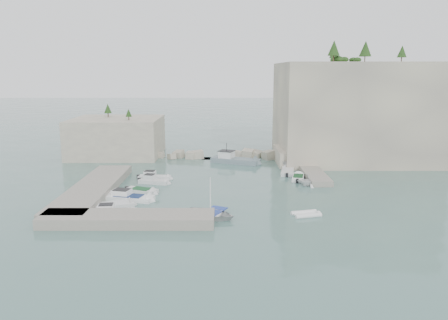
{
  "coord_description": "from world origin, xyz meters",
  "views": [
    {
      "loc": [
        0.07,
        -55.62,
        15.68
      ],
      "look_at": [
        0.0,
        6.0,
        3.0
      ],
      "focal_mm": 35.0,
      "sensor_mm": 36.0,
      "label": 1
    }
  ],
  "objects_px": {
    "motorboat_b": "(154,183)",
    "motorboat_c": "(141,193)",
    "rowboat": "(210,218)",
    "tender_east_d": "(295,169)",
    "motorboat_f": "(113,215)",
    "tender_east_c": "(288,173)",
    "work_boat": "(236,163)",
    "motorboat_e": "(115,207)",
    "motorboat_a": "(155,179)",
    "tender_east_a": "(309,186)",
    "inflatable_dinghy": "(306,216)",
    "tender_east_b": "(298,180)",
    "motorboat_d": "(129,200)"
  },
  "relations": [
    {
      "from": "motorboat_e",
      "to": "tender_east_b",
      "type": "xyz_separation_m",
      "value": [
        23.62,
        13.26,
        0.0
      ]
    },
    {
      "from": "motorboat_a",
      "to": "tender_east_c",
      "type": "relative_size",
      "value": 0.92
    },
    {
      "from": "motorboat_b",
      "to": "work_boat",
      "type": "bearing_deg",
      "value": 63.57
    },
    {
      "from": "inflatable_dinghy",
      "to": "tender_east_c",
      "type": "height_order",
      "value": "tender_east_c"
    },
    {
      "from": "motorboat_a",
      "to": "tender_east_d",
      "type": "height_order",
      "value": "tender_east_d"
    },
    {
      "from": "motorboat_b",
      "to": "motorboat_c",
      "type": "height_order",
      "value": "motorboat_b"
    },
    {
      "from": "motorboat_e",
      "to": "motorboat_f",
      "type": "bearing_deg",
      "value": -97.64
    },
    {
      "from": "rowboat",
      "to": "tender_east_c",
      "type": "distance_m",
      "value": 23.75
    },
    {
      "from": "rowboat",
      "to": "tender_east_b",
      "type": "relative_size",
      "value": 1.17
    },
    {
      "from": "tender_east_a",
      "to": "tender_east_c",
      "type": "distance_m",
      "value": 7.65
    },
    {
      "from": "motorboat_a",
      "to": "rowboat",
      "type": "relative_size",
      "value": 0.94
    },
    {
      "from": "motorboat_c",
      "to": "inflatable_dinghy",
      "type": "height_order",
      "value": "motorboat_c"
    },
    {
      "from": "motorboat_b",
      "to": "rowboat",
      "type": "xyz_separation_m",
      "value": [
        8.44,
        -14.62,
        0.0
      ]
    },
    {
      "from": "motorboat_a",
      "to": "inflatable_dinghy",
      "type": "xyz_separation_m",
      "value": [
        19.23,
        -16.29,
        0.0
      ]
    },
    {
      "from": "motorboat_e",
      "to": "work_boat",
      "type": "xyz_separation_m",
      "value": [
        14.73,
        24.87,
        0.0
      ]
    },
    {
      "from": "tender_east_a",
      "to": "tender_east_d",
      "type": "relative_size",
      "value": 0.74
    },
    {
      "from": "tender_east_a",
      "to": "work_boat",
      "type": "distance_m",
      "value": 17.93
    },
    {
      "from": "motorboat_a",
      "to": "motorboat_c",
      "type": "relative_size",
      "value": 1.09
    },
    {
      "from": "motorboat_d",
      "to": "inflatable_dinghy",
      "type": "height_order",
      "value": "motorboat_d"
    },
    {
      "from": "rowboat",
      "to": "tender_east_d",
      "type": "height_order",
      "value": "tender_east_d"
    },
    {
      "from": "motorboat_d",
      "to": "tender_east_a",
      "type": "xyz_separation_m",
      "value": [
        23.55,
        6.92,
        0.0
      ]
    },
    {
      "from": "motorboat_e",
      "to": "tender_east_b",
      "type": "bearing_deg",
      "value": 10.47
    },
    {
      "from": "inflatable_dinghy",
      "to": "tender_east_a",
      "type": "relative_size",
      "value": 0.99
    },
    {
      "from": "motorboat_b",
      "to": "tender_east_d",
      "type": "bearing_deg",
      "value": 37.11
    },
    {
      "from": "motorboat_c",
      "to": "work_boat",
      "type": "bearing_deg",
      "value": 79.15
    },
    {
      "from": "tender_east_b",
      "to": "motorboat_d",
      "type": "bearing_deg",
      "value": 126.83
    },
    {
      "from": "motorboat_c",
      "to": "work_boat",
      "type": "distance_m",
      "value": 22.68
    },
    {
      "from": "rowboat",
      "to": "motorboat_c",
      "type": "bearing_deg",
      "value": 69.71
    },
    {
      "from": "rowboat",
      "to": "tender_east_a",
      "type": "relative_size",
      "value": 1.67
    },
    {
      "from": "motorboat_f",
      "to": "tender_east_c",
      "type": "height_order",
      "value": "motorboat_f"
    },
    {
      "from": "motorboat_a",
      "to": "motorboat_e",
      "type": "xyz_separation_m",
      "value": [
        -2.59,
        -13.35,
        0.0
      ]
    },
    {
      "from": "motorboat_b",
      "to": "inflatable_dinghy",
      "type": "bearing_deg",
      "value": -22.21
    },
    {
      "from": "motorboat_f",
      "to": "tender_east_d",
      "type": "xyz_separation_m",
      "value": [
        23.64,
        22.87,
        0.0
      ]
    },
    {
      "from": "tender_east_b",
      "to": "tender_east_a",
      "type": "bearing_deg",
      "value": -151.93
    },
    {
      "from": "tender_east_c",
      "to": "tender_east_a",
      "type": "bearing_deg",
      "value": -155.18
    },
    {
      "from": "motorboat_e",
      "to": "tender_east_c",
      "type": "height_order",
      "value": "same"
    },
    {
      "from": "tender_east_b",
      "to": "work_boat",
      "type": "relative_size",
      "value": 0.52
    },
    {
      "from": "motorboat_f",
      "to": "inflatable_dinghy",
      "type": "bearing_deg",
      "value": -6.74
    },
    {
      "from": "motorboat_b",
      "to": "motorboat_d",
      "type": "height_order",
      "value": "same"
    },
    {
      "from": "motorboat_b",
      "to": "motorboat_f",
      "type": "bearing_deg",
      "value": -85.26
    },
    {
      "from": "tender_east_d",
      "to": "motorboat_f",
      "type": "bearing_deg",
      "value": 142.62
    },
    {
      "from": "motorboat_e",
      "to": "inflatable_dinghy",
      "type": "xyz_separation_m",
      "value": [
        21.81,
        -2.94,
        0.0
      ]
    },
    {
      "from": "motorboat_f",
      "to": "tender_east_a",
      "type": "relative_size",
      "value": 1.63
    },
    {
      "from": "motorboat_a",
      "to": "tender_east_a",
      "type": "relative_size",
      "value": 1.56
    },
    {
      "from": "motorboat_b",
      "to": "motorboat_c",
      "type": "xyz_separation_m",
      "value": [
        -0.92,
        -4.9,
        0.0
      ]
    },
    {
      "from": "tender_east_c",
      "to": "work_boat",
      "type": "bearing_deg",
      "value": 56.4
    },
    {
      "from": "tender_east_b",
      "to": "tender_east_c",
      "type": "distance_m",
      "value": 4.15
    },
    {
      "from": "motorboat_d",
      "to": "tender_east_c",
      "type": "xyz_separation_m",
      "value": [
        21.62,
        14.32,
        0.0
      ]
    },
    {
      "from": "motorboat_a",
      "to": "motorboat_d",
      "type": "xyz_separation_m",
      "value": [
        -1.56,
        -10.39,
        0.0
      ]
    },
    {
      "from": "motorboat_c",
      "to": "work_boat",
      "type": "height_order",
      "value": "work_boat"
    }
  ]
}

